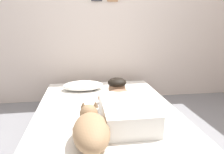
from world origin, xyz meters
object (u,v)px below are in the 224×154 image
at_px(dog, 91,129).
at_px(cell_phone, 103,108).
at_px(coffee_cup, 118,93).
at_px(pillow, 83,86).
at_px(bed, 107,124).
at_px(person_lying, 124,105).

bearing_deg(dog, cell_phone, 76.49).
bearing_deg(coffee_cup, pillow, 140.99).
height_order(bed, person_lying, person_lying).
xyz_separation_m(pillow, person_lying, (0.36, -0.86, 0.05)).
height_order(bed, cell_phone, cell_phone).
height_order(person_lying, dog, person_lying).
height_order(pillow, cell_phone, pillow).
height_order(person_lying, coffee_cup, person_lying).
relative_size(bed, pillow, 4.04).
xyz_separation_m(bed, cell_phone, (-0.03, 0.03, 0.17)).
bearing_deg(cell_phone, pillow, 106.32).
distance_m(bed, person_lying, 0.35).
xyz_separation_m(pillow, dog, (0.04, -1.27, 0.05)).
bearing_deg(person_lying, coffee_cup, 85.55).
relative_size(person_lying, coffee_cup, 7.36).
distance_m(dog, cell_phone, 0.64).
relative_size(bed, cell_phone, 14.99).
bearing_deg(dog, coffee_cup, 69.05).
relative_size(dog, coffee_cup, 4.60).
distance_m(pillow, coffee_cup, 0.52).
bearing_deg(person_lying, bed, 128.22).
relative_size(pillow, coffee_cup, 4.16).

